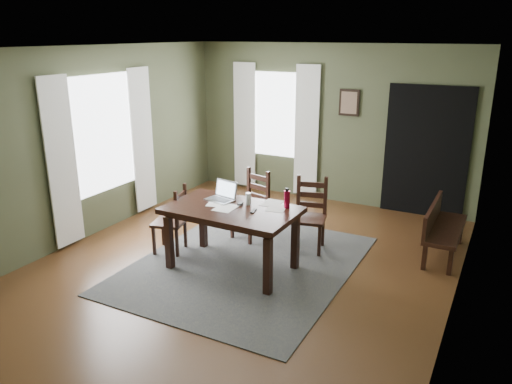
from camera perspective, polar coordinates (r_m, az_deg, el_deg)
The scene contains 25 objects.
ground at distance 6.52m, azimuth -1.23°, elevation -8.32°, with size 5.00×6.00×0.01m.
room_shell at distance 5.95m, azimuth -1.35°, elevation 7.52°, with size 5.02×6.02×2.71m.
rug at distance 6.52m, azimuth -1.24°, elevation -8.23°, with size 2.60×3.20×0.01m.
dining_table at distance 6.14m, azimuth -2.79°, elevation -2.70°, with size 1.62×0.99×0.80m.
chair_end at distance 6.80m, azimuth -9.52°, elevation -3.24°, with size 0.49×0.49×0.92m.
chair_back_left at distance 7.17m, azimuth -0.50°, elevation -1.56°, with size 0.52×0.52×0.99m.
chair_back_right at distance 6.83m, azimuth 6.15°, elevation -2.66°, with size 0.52×0.52×0.99m.
bench at distance 7.06m, azimuth 20.36°, elevation -3.57°, with size 0.41×1.27×0.72m.
laptop at distance 6.40m, azimuth -3.83°, elevation -0.33°, with size 0.40×0.34×0.24m.
computer_mouse at distance 6.21m, azimuth -1.81°, elevation -1.35°, with size 0.05×0.09×0.03m, color #3F3F42.
tv_remote at distance 5.98m, azimuth -0.31°, elevation -2.18°, with size 0.04×0.15×0.02m, color black.
drinking_glass at distance 6.19m, azimuth -0.88°, elevation -0.78°, with size 0.07×0.07×0.15m, color silver.
water_bottle at distance 6.08m, azimuth 3.55°, elevation -0.79°, with size 0.10×0.10×0.25m.
paper_a at distance 6.29m, azimuth -4.45°, elevation -1.26°, with size 0.23×0.30×0.00m, color white.
paper_c at distance 6.27m, azimuth 1.83°, elevation -1.28°, with size 0.22×0.29×0.00m, color white.
paper_d at distance 6.09m, azimuth 2.36°, elevation -1.86°, with size 0.22×0.28×0.00m, color white.
paper_e at distance 6.11m, azimuth -3.49°, elevation -1.82°, with size 0.24×0.31×0.00m, color white.
window_left at distance 7.65m, azimuth -17.11°, elevation 6.36°, with size 0.01×1.30×1.70m.
window_back at distance 9.07m, azimuth 2.25°, elevation 8.82°, with size 1.00×0.01×1.50m.
curtain_left_near at distance 7.13m, azimuth -21.31°, elevation 3.07°, with size 0.03×0.48×2.30m.
curtain_left_far at distance 8.27m, azimuth -12.85°, elevation 5.74°, with size 0.03×0.48×2.30m.
curtain_back_left at distance 9.36m, azimuth -1.31°, elevation 7.56°, with size 0.44×0.03×2.30m.
curtain_back_right at distance 8.84m, azimuth 5.80°, elevation 6.86°, with size 0.44×0.03×2.30m.
framed_picture at distance 8.53m, azimuth 10.60°, elevation 10.01°, with size 0.34×0.03×0.44m.
doorway_back at distance 8.38m, azimuth 18.85°, elevation 4.33°, with size 1.30×0.03×2.10m.
Camera 1 is at (2.83, -5.12, 2.87)m, focal length 35.00 mm.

